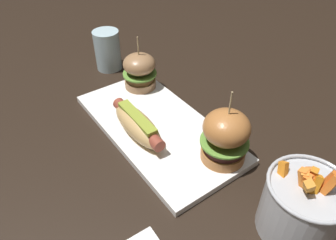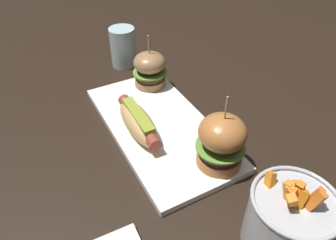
# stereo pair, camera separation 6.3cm
# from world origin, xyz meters

# --- Properties ---
(ground_plane) EXTENTS (3.00, 3.00, 0.00)m
(ground_plane) POSITION_xyz_m (0.00, 0.00, 0.00)
(ground_plane) COLOR black
(platter_main) EXTENTS (0.40, 0.20, 0.01)m
(platter_main) POSITION_xyz_m (0.00, 0.00, 0.01)
(platter_main) COLOR white
(platter_main) RESTS_ON ground
(hot_dog) EXTENTS (0.17, 0.06, 0.05)m
(hot_dog) POSITION_xyz_m (-0.00, -0.05, 0.04)
(hot_dog) COLOR tan
(hot_dog) RESTS_ON platter_main
(slider_left) EXTENTS (0.08, 0.08, 0.13)m
(slider_left) POSITION_xyz_m (-0.15, 0.05, 0.06)
(slider_left) COLOR #9B704A
(slider_left) RESTS_ON platter_main
(slider_right) EXTENTS (0.09, 0.09, 0.15)m
(slider_right) POSITION_xyz_m (0.15, 0.05, 0.07)
(slider_right) COLOR #B36E37
(slider_right) RESTS_ON platter_main
(fries_bucket) EXTENTS (0.12, 0.12, 0.13)m
(fries_bucket) POSITION_xyz_m (0.32, 0.04, 0.05)
(fries_bucket) COLOR #B7BABF
(fries_bucket) RESTS_ON ground
(water_glass) EXTENTS (0.07, 0.07, 0.11)m
(water_glass) POSITION_xyz_m (-0.30, 0.04, 0.05)
(water_glass) COLOR silver
(water_glass) RESTS_ON ground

